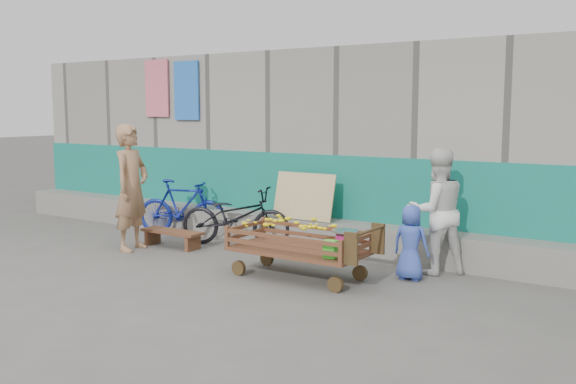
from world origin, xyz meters
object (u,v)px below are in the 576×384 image
Objects in this scene: child at (411,242)px; bicycle_dark at (236,217)px; banana_cart at (296,236)px; bench at (172,235)px; vendor_man at (131,188)px; woman at (437,211)px; bicycle_blue at (182,207)px.

child reaches higher than bicycle_dark.
child is at bearing 29.61° from banana_cart.
bench is (-2.54, 0.46, -0.34)m from banana_cart.
vendor_man is at bearing 9.24° from child.
woman is (3.90, 0.71, 0.61)m from bench.
vendor_man is 1.17× the size of woman.
vendor_man reaches higher than bench.
banana_cart is 2.60m from bench.
child is 0.54× the size of bicycle_dark.
bicycle_blue is (-3.07, 1.27, -0.07)m from banana_cart.
bench is at bearing 3.33° from child.
child reaches higher than bicycle_blue.
woman reaches higher than bench.
bicycle_blue is (-4.29, 0.58, -0.00)m from child.
woman reaches higher than child.
vendor_man is 4.41m from woman.
bench is 0.60× the size of bicycle_dark.
bench is at bearing -33.84° from woman.
bicycle_dark is (-3.01, 0.38, -0.01)m from child.
bicycle_dark is at bearing -119.30° from bicycle_blue.
bicycle_dark is at bearing -58.78° from vendor_man.
vendor_man reaches higher than banana_cart.
bench is 0.56× the size of vendor_man.
bench is at bearing -51.21° from vendor_man.
bicycle_blue reaches higher than bicycle_dark.
banana_cart is 1.19× the size of bicycle_blue.
vendor_man is 1.21× the size of bicycle_blue.
bench is 1.00m from bicycle_dark.
child is (1.22, 0.69, -0.06)m from banana_cart.
bicycle_blue reaches higher than banana_cart.
bicycle_dark is 1.30m from bicycle_blue.
bench is 1.12× the size of child.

